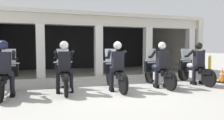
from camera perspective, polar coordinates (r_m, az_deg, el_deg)
The scene contains 15 objects.
ground_plane at distance 9.44m, azimuth -4.53°, elevation -4.94°, with size 80.00×80.00×0.00m, color #A8A59E.
station_building at distance 11.90m, azimuth -6.86°, elevation 6.20°, with size 11.19×5.25×2.98m.
kerb_strip at distance 8.90m, azimuth -3.11°, elevation -5.05°, with size 10.69×0.24×0.12m, color #B7B5AD.
motorcycle_far_left at distance 6.61m, azimuth -27.84°, elevation -4.57°, with size 0.62×2.04×1.35m.
police_officer_far_left at distance 6.29m, azimuth -28.43°, elevation -0.96°, with size 0.63×0.61×1.58m.
motorcycle_left at distance 6.60m, azimuth -13.53°, elevation -4.27°, with size 0.62×2.04×1.35m.
police_officer_left at distance 6.27m, azimuth -13.43°, elevation -0.65°, with size 0.63×0.61×1.58m.
motorcycle_center at distance 6.69m, azimuth 0.77°, elevation -4.07°, with size 0.62×2.04×1.35m.
police_officer_center at distance 6.38m, azimuth 1.55°, elevation -0.49°, with size 0.63×0.61×1.58m.
motorcycle_right at distance 7.41m, azimuth 12.76°, elevation -3.42°, with size 0.62×2.04×1.35m.
police_officer_right at distance 7.13m, azimuth 13.94°, elevation -0.17°, with size 0.63×0.61×1.58m.
motorcycle_far_right at distance 8.44m, azimuth 22.04°, elevation -2.76°, with size 0.62×2.04×1.35m.
police_officer_far_right at distance 8.19m, azimuth 23.36°, elevation 0.10°, with size 0.63×0.61×1.58m.
traffic_cone_flank at distance 9.14m, azimuth 28.85°, elevation -3.82°, with size 0.34×0.34×0.59m.
bollard_kerbside at distance 11.11m, azimuth 26.05°, elevation -1.42°, with size 0.14×0.14×1.01m.
Camera 1 is at (-2.05, -6.11, 1.38)m, focal length 32.11 mm.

